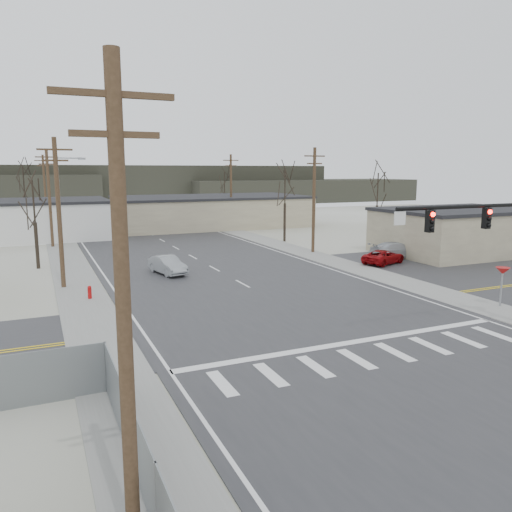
{
  "coord_description": "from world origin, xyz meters",
  "views": [
    {
      "loc": [
        -12.92,
        -23.48,
        7.86
      ],
      "look_at": [
        -0.53,
        4.49,
        2.6
      ],
      "focal_mm": 35.0,
      "sensor_mm": 36.0,
      "label": 1
    }
  ],
  "objects_px": {
    "car_far_b": "(102,222)",
    "car_parked_dark_b": "(440,246)",
    "car_parked_red": "(384,257)",
    "traffic_signal_mast": "(501,236)",
    "car_parked_silver": "(396,250)",
    "sedan_crossing": "(167,265)",
    "car_parked_dark_a": "(442,252)",
    "car_far_a": "(189,220)",
    "fire_hydrant": "(90,292)"
  },
  "relations": [
    {
      "from": "car_far_b",
      "to": "car_parked_dark_b",
      "type": "distance_m",
      "value": 45.32
    },
    {
      "from": "car_parked_red",
      "to": "car_parked_dark_b",
      "type": "xyz_separation_m",
      "value": [
        8.4,
        2.22,
        0.11
      ]
    },
    {
      "from": "traffic_signal_mast",
      "to": "car_parked_dark_b",
      "type": "distance_m",
      "value": 23.84
    },
    {
      "from": "car_parked_silver",
      "to": "car_far_b",
      "type": "bearing_deg",
      "value": 30.92
    },
    {
      "from": "car_parked_silver",
      "to": "car_parked_red",
      "type": "bearing_deg",
      "value": 124.1
    },
    {
      "from": "car_far_b",
      "to": "sedan_crossing",
      "type": "bearing_deg",
      "value": -78.28
    },
    {
      "from": "car_parked_red",
      "to": "car_parked_dark_a",
      "type": "distance_m",
      "value": 5.67
    },
    {
      "from": "car_parked_silver",
      "to": "car_parked_dark_b",
      "type": "bearing_deg",
      "value": -84.5
    },
    {
      "from": "car_parked_dark_a",
      "to": "car_parked_dark_b",
      "type": "distance_m",
      "value": 4.15
    },
    {
      "from": "car_far_a",
      "to": "car_parked_dark_b",
      "type": "bearing_deg",
      "value": 124.11
    },
    {
      "from": "traffic_signal_mast",
      "to": "fire_hydrant",
      "type": "xyz_separation_m",
      "value": [
        -18.09,
        14.2,
        -4.22
      ]
    },
    {
      "from": "fire_hydrant",
      "to": "car_far_a",
      "type": "relative_size",
      "value": 0.16
    },
    {
      "from": "fire_hydrant",
      "to": "sedan_crossing",
      "type": "relative_size",
      "value": 0.21
    },
    {
      "from": "car_parked_dark_b",
      "to": "car_parked_dark_a",
      "type": "bearing_deg",
      "value": 160.41
    },
    {
      "from": "traffic_signal_mast",
      "to": "car_parked_dark_a",
      "type": "distance_m",
      "value": 19.76
    },
    {
      "from": "sedan_crossing",
      "to": "car_parked_silver",
      "type": "height_order",
      "value": "car_parked_silver"
    },
    {
      "from": "traffic_signal_mast",
      "to": "fire_hydrant",
      "type": "distance_m",
      "value": 23.39
    },
    {
      "from": "car_parked_red",
      "to": "car_parked_silver",
      "type": "height_order",
      "value": "car_parked_silver"
    },
    {
      "from": "car_parked_dark_b",
      "to": "car_far_b",
      "type": "bearing_deg",
      "value": 58.89
    },
    {
      "from": "traffic_signal_mast",
      "to": "car_parked_dark_b",
      "type": "relative_size",
      "value": 2.11
    },
    {
      "from": "traffic_signal_mast",
      "to": "car_parked_red",
      "type": "xyz_separation_m",
      "value": [
        5.95,
        16.4,
        -4.05
      ]
    },
    {
      "from": "car_parked_red",
      "to": "car_far_a",
      "type": "bearing_deg",
      "value": -8.8
    },
    {
      "from": "car_far_a",
      "to": "car_far_b",
      "type": "height_order",
      "value": "car_far_a"
    },
    {
      "from": "traffic_signal_mast",
      "to": "car_parked_silver",
      "type": "relative_size",
      "value": 1.78
    },
    {
      "from": "fire_hydrant",
      "to": "car_parked_dark_a",
      "type": "bearing_deg",
      "value": 2.62
    },
    {
      "from": "fire_hydrant",
      "to": "car_far_b",
      "type": "xyz_separation_m",
      "value": [
        5.77,
        41.06,
        0.25
      ]
    },
    {
      "from": "fire_hydrant",
      "to": "sedan_crossing",
      "type": "distance_m",
      "value": 8.33
    },
    {
      "from": "sedan_crossing",
      "to": "car_parked_dark_a",
      "type": "bearing_deg",
      "value": -22.81
    },
    {
      "from": "car_far_a",
      "to": "car_parked_silver",
      "type": "relative_size",
      "value": 1.06
    },
    {
      "from": "car_far_a",
      "to": "car_far_b",
      "type": "bearing_deg",
      "value": -8.92
    },
    {
      "from": "sedan_crossing",
      "to": "car_parked_red",
      "type": "height_order",
      "value": "sedan_crossing"
    },
    {
      "from": "fire_hydrant",
      "to": "traffic_signal_mast",
      "type": "bearing_deg",
      "value": -38.13
    },
    {
      "from": "car_parked_red",
      "to": "car_parked_silver",
      "type": "xyz_separation_m",
      "value": [
        2.8,
        1.81,
        0.14
      ]
    },
    {
      "from": "sedan_crossing",
      "to": "car_far_a",
      "type": "xyz_separation_m",
      "value": [
        11.01,
        31.77,
        0.09
      ]
    },
    {
      "from": "car_parked_dark_a",
      "to": "car_far_b",
      "type": "bearing_deg",
      "value": 52.6
    },
    {
      "from": "sedan_crossing",
      "to": "car_far_a",
      "type": "height_order",
      "value": "car_far_a"
    },
    {
      "from": "car_far_b",
      "to": "car_parked_red",
      "type": "relative_size",
      "value": 0.9
    },
    {
      "from": "car_parked_silver",
      "to": "car_parked_dark_a",
      "type": "bearing_deg",
      "value": -132.14
    },
    {
      "from": "car_far_b",
      "to": "car_parked_silver",
      "type": "xyz_separation_m",
      "value": [
        21.08,
        -37.05,
        0.06
      ]
    },
    {
      "from": "car_far_a",
      "to": "fire_hydrant",
      "type": "bearing_deg",
      "value": 74.46
    },
    {
      "from": "traffic_signal_mast",
      "to": "car_parked_silver",
      "type": "distance_m",
      "value": 20.58
    },
    {
      "from": "traffic_signal_mast",
      "to": "car_parked_dark_a",
      "type": "height_order",
      "value": "traffic_signal_mast"
    },
    {
      "from": "car_far_b",
      "to": "car_parked_red",
      "type": "height_order",
      "value": "car_far_b"
    },
    {
      "from": "sedan_crossing",
      "to": "car_far_b",
      "type": "distance_m",
      "value": 35.55
    },
    {
      "from": "traffic_signal_mast",
      "to": "car_far_b",
      "type": "distance_m",
      "value": 56.76
    },
    {
      "from": "car_parked_red",
      "to": "traffic_signal_mast",
      "type": "bearing_deg",
      "value": 140.32
    },
    {
      "from": "fire_hydrant",
      "to": "car_parked_silver",
      "type": "bearing_deg",
      "value": 8.48
    },
    {
      "from": "sedan_crossing",
      "to": "car_parked_silver",
      "type": "distance_m",
      "value": 20.65
    },
    {
      "from": "car_parked_red",
      "to": "car_parked_dark_b",
      "type": "bearing_deg",
      "value": -94.94
    },
    {
      "from": "traffic_signal_mast",
      "to": "car_far_b",
      "type": "xyz_separation_m",
      "value": [
        -12.33,
        55.26,
        -3.98
      ]
    }
  ]
}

